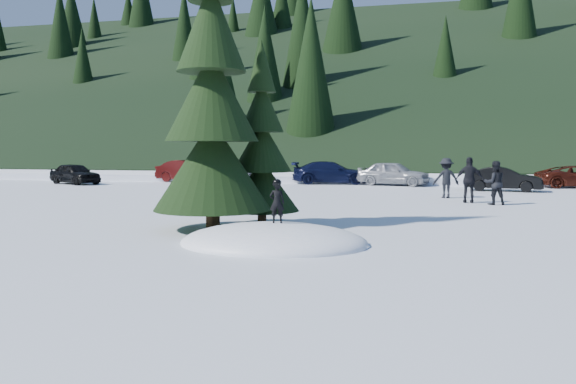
% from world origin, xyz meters
% --- Properties ---
extents(ground, '(200.00, 200.00, 0.00)m').
position_xyz_m(ground, '(0.00, 0.00, 0.00)').
color(ground, silver).
rests_on(ground, ground).
extents(snow_mound, '(4.48, 3.52, 0.96)m').
position_xyz_m(snow_mound, '(0.00, 0.00, 0.00)').
color(snow_mound, white).
rests_on(snow_mound, ground).
extents(forest_hillside, '(200.00, 60.00, 25.00)m').
position_xyz_m(forest_hillside, '(0.00, 54.00, 12.50)').
color(forest_hillside, black).
rests_on(forest_hillside, ground).
extents(spruce_tall, '(3.20, 3.20, 8.60)m').
position_xyz_m(spruce_tall, '(-2.20, 1.80, 3.32)').
color(spruce_tall, black).
rests_on(spruce_tall, ground).
extents(spruce_short, '(2.20, 2.20, 5.37)m').
position_xyz_m(spruce_short, '(-1.20, 3.20, 2.10)').
color(spruce_short, black).
rests_on(spruce_short, ground).
extents(child_skier, '(0.39, 0.29, 0.97)m').
position_xyz_m(child_skier, '(0.05, 0.11, 0.96)').
color(child_skier, black).
rests_on(child_skier, snow_mound).
extents(adult_0, '(0.97, 0.82, 1.74)m').
position_xyz_m(adult_0, '(6.19, 10.86, 0.87)').
color(adult_0, black).
rests_on(adult_0, ground).
extents(adult_1, '(1.12, 0.51, 1.88)m').
position_xyz_m(adult_1, '(5.29, 11.42, 0.94)').
color(adult_1, black).
rests_on(adult_1, ground).
extents(adult_2, '(1.29, 0.92, 1.80)m').
position_xyz_m(adult_2, '(4.46, 13.55, 0.90)').
color(adult_2, black).
rests_on(adult_2, ground).
extents(car_0, '(4.17, 3.04, 1.32)m').
position_xyz_m(car_0, '(-17.74, 18.49, 0.66)').
color(car_0, black).
rests_on(car_0, ground).
extents(car_1, '(4.58, 2.19, 1.45)m').
position_xyz_m(car_1, '(-11.70, 22.27, 0.72)').
color(car_1, '#370A0A').
rests_on(car_1, ground).
extents(car_2, '(5.43, 3.28, 1.41)m').
position_xyz_m(car_2, '(-8.48, 21.79, 0.71)').
color(car_2, '#44464B').
rests_on(car_2, ground).
extents(car_3, '(5.09, 2.58, 1.42)m').
position_xyz_m(car_3, '(-2.14, 22.35, 0.71)').
color(car_3, black).
rests_on(car_3, ground).
extents(car_4, '(4.61, 2.77, 1.47)m').
position_xyz_m(car_4, '(1.75, 21.79, 0.73)').
color(car_4, '#909398').
rests_on(car_4, ground).
extents(car_5, '(3.99, 1.88, 1.26)m').
position_xyz_m(car_5, '(7.57, 18.49, 0.63)').
color(car_5, black).
rests_on(car_5, ground).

